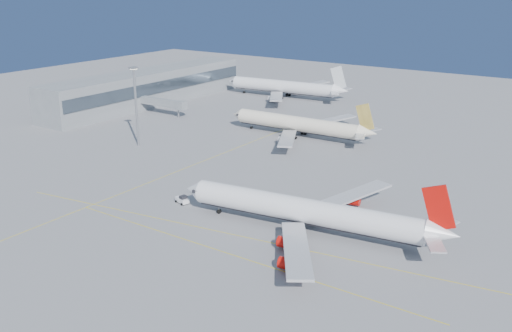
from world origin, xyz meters
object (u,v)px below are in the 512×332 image
airliner_etihad (300,124)px  light_mast (136,100)px  airliner_third (285,87)px  airliner_virgin (310,212)px  pushback_tug (182,200)px

airliner_etihad → light_mast: light_mast is taller
airliner_third → light_mast: light_mast is taller
airliner_virgin → light_mast: size_ratio=2.42×
light_mast → airliner_third: bearing=91.1°
airliner_virgin → airliner_etihad: size_ratio=1.11×
airliner_virgin → airliner_third: 152.18m
airliner_virgin → pushback_tug: bearing=177.4°
airliner_third → airliner_etihad: bearing=-59.6°
airliner_etihad → airliner_third: airliner_third is taller
airliner_third → pushback_tug: 138.89m
pushback_tug → light_mast: (-47.33, 31.25, 14.80)m
pushback_tug → airliner_etihad: bearing=111.9°
light_mast → airliner_virgin: bearing=-18.9°
airliner_virgin → airliner_etihad: (-42.51, 69.03, -0.18)m
airliner_virgin → pushback_tug: (-34.97, -3.03, -3.83)m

